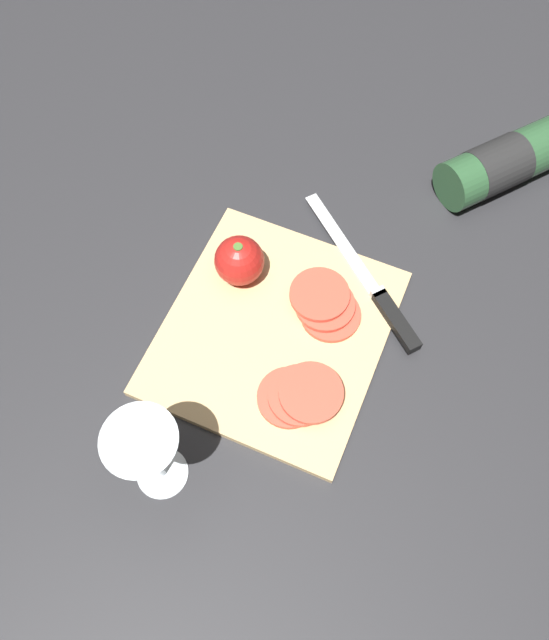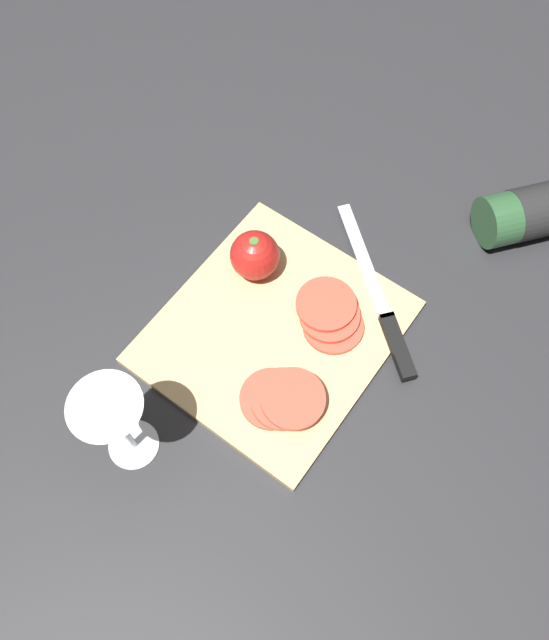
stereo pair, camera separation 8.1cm
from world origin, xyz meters
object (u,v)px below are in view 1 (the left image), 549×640
(wine_bottle, at_px, (509,160))
(wine_glass, at_px, (147,452))
(whole_tomato, at_px, (239,261))
(knife, at_px, (384,303))
(tomato_slice_stack_far, at_px, (325,304))
(tomato_slice_stack_near, at_px, (300,395))

(wine_bottle, bearing_deg, wine_glass, -23.62)
(wine_glass, xyz_separation_m, whole_tomato, (-0.29, -0.03, -0.06))
(knife, xyz_separation_m, tomato_slice_stack_far, (0.04, -0.07, 0.01))
(wine_glass, bearing_deg, tomato_slice_stack_far, 160.38)
(whole_tomato, relative_size, tomato_slice_stack_near, 0.65)
(whole_tomato, distance_m, tomato_slice_stack_near, 0.20)
(whole_tomato, bearing_deg, tomato_slice_stack_far, 87.79)
(wine_glass, height_order, knife, wine_glass)
(knife, bearing_deg, tomato_slice_stack_near, 111.73)
(wine_bottle, height_order, whole_tomato, whole_tomato)
(knife, bearing_deg, wine_bottle, -68.58)
(knife, relative_size, tomato_slice_stack_far, 2.22)
(wine_glass, bearing_deg, whole_tomato, -174.66)
(tomato_slice_stack_near, bearing_deg, tomato_slice_stack_far, -172.55)
(tomato_slice_stack_near, bearing_deg, wine_glass, -38.02)
(whole_tomato, bearing_deg, knife, 99.12)
(wine_glass, relative_size, tomato_slice_stack_far, 1.46)
(wine_glass, relative_size, tomato_slice_stack_near, 1.43)
(knife, distance_m, tomato_slice_stack_far, 0.08)
(knife, bearing_deg, whole_tomato, 48.60)
(wine_glass, xyz_separation_m, knife, (-0.32, 0.17, -0.09))
(wine_bottle, height_order, knife, wine_bottle)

